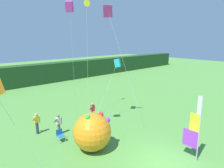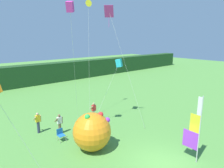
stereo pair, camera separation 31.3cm
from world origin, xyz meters
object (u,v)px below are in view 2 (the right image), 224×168
at_px(person_mid_field, 38,122).
at_px(person_far_left, 94,111).
at_px(kite_magenta_diamond_3, 111,18).
at_px(folding_chair, 61,134).
at_px(kite_yellow_delta_2, 88,5).
at_px(banner_flag, 195,130).
at_px(kite_cyan_box_0, 119,63).
at_px(inflatable_balloon, 92,131).
at_px(person_near_banner, 60,123).
at_px(kite_magenta_box_4, 70,8).

relative_size(person_mid_field, person_far_left, 1.00).
height_order(person_mid_field, kite_magenta_diamond_3, kite_magenta_diamond_3).
bearing_deg(kite_magenta_diamond_3, person_mid_field, 154.44).
bearing_deg(kite_magenta_diamond_3, folding_chair, 176.10).
relative_size(person_mid_field, folding_chair, 1.91).
distance_m(kite_yellow_delta_2, kite_magenta_diamond_3, 3.71).
relative_size(banner_flag, kite_cyan_box_0, 0.76).
distance_m(person_mid_field, kite_yellow_delta_2, 10.99).
bearing_deg(person_far_left, banner_flag, -83.13).
distance_m(person_mid_field, inflatable_balloon, 5.12).
relative_size(person_near_banner, inflatable_balloon, 0.61).
height_order(person_mid_field, inflatable_balloon, inflatable_balloon).
xyz_separation_m(person_mid_field, person_far_left, (4.77, -0.87, 0.00)).
bearing_deg(kite_yellow_delta_2, kite_cyan_box_0, -57.44).
xyz_separation_m(kite_cyan_box_0, kite_yellow_delta_2, (-1.56, 2.44, 5.15)).
xyz_separation_m(kite_cyan_box_0, kite_magenta_diamond_3, (-1.82, -1.00, 3.77)).
bearing_deg(kite_magenta_box_4, person_near_banner, 119.16).
bearing_deg(kite_magenta_box_4, banner_flag, -61.54).
height_order(person_far_left, inflatable_balloon, inflatable_balloon).
relative_size(person_mid_field, kite_yellow_delta_2, 0.16).
height_order(person_far_left, kite_cyan_box_0, kite_cyan_box_0).
xyz_separation_m(banner_flag, kite_magenta_diamond_3, (-0.46, 7.21, 6.89)).
relative_size(banner_flag, person_mid_field, 2.49).
height_order(person_far_left, kite_magenta_box_4, kite_magenta_box_4).
bearing_deg(kite_yellow_delta_2, kite_magenta_diamond_3, -94.32).
bearing_deg(person_far_left, folding_chair, -160.75).
height_order(person_near_banner, kite_yellow_delta_2, kite_yellow_delta_2).
xyz_separation_m(person_mid_field, kite_yellow_delta_2, (5.65, 0.86, 9.39)).
distance_m(person_far_left, kite_magenta_diamond_3, 8.21).
bearing_deg(banner_flag, person_far_left, 96.87).
bearing_deg(kite_magenta_diamond_3, person_far_left, 109.78).
relative_size(kite_yellow_delta_2, kite_magenta_box_4, 1.09).
bearing_deg(inflatable_balloon, kite_cyan_box_0, 30.79).
bearing_deg(kite_magenta_diamond_3, kite_yellow_delta_2, 85.68).
height_order(inflatable_balloon, kite_magenta_box_4, kite_magenta_box_4).
xyz_separation_m(folding_chair, kite_magenta_diamond_3, (4.60, -0.31, 8.40)).
distance_m(folding_chair, kite_magenta_box_4, 8.91).
xyz_separation_m(folding_chair, kite_cyan_box_0, (6.41, 0.69, 4.64)).
distance_m(kite_yellow_delta_2, kite_magenta_box_4, 5.13).
distance_m(banner_flag, kite_cyan_box_0, 8.89).
bearing_deg(kite_magenta_box_4, person_mid_field, 127.13).
bearing_deg(person_mid_field, kite_magenta_diamond_3, -25.56).
xyz_separation_m(person_far_left, inflatable_balloon, (-2.88, -3.87, 0.39)).
bearing_deg(person_mid_field, folding_chair, -70.75).
height_order(banner_flag, kite_magenta_diamond_3, kite_magenta_diamond_3).
relative_size(person_mid_field, kite_cyan_box_0, 0.30).
xyz_separation_m(banner_flag, inflatable_balloon, (-3.95, 5.05, -0.73)).
bearing_deg(banner_flag, kite_magenta_diamond_3, 93.66).
height_order(person_mid_field, kite_cyan_box_0, kite_cyan_box_0).
bearing_deg(kite_cyan_box_0, kite_magenta_diamond_3, -151.21).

